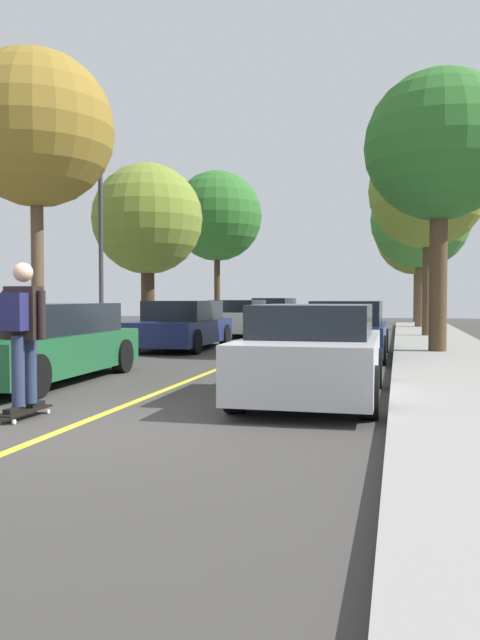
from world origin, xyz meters
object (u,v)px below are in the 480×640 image
at_px(parked_car_left_far, 239,318).
at_px(street_tree_left_far, 217,216).
at_px(skateboard, 25,411).
at_px(skateboarder, 22,327).
at_px(parked_car_left_near, 183,325).
at_px(street_tree_right_near, 427,190).
at_px(parked_car_left_nearest, 42,343).
at_px(parked_car_left_farthest, 275,313).
at_px(street_tree_right_nearest, 440,147).
at_px(street_tree_left_near, 147,220).
at_px(parked_car_right_nearest, 314,353).
at_px(street_tree_right_farthest, 416,235).
at_px(parked_car_right_near, 348,330).
at_px(street_tree_right_far, 420,220).
at_px(street_tree_left_nearest, 36,130).
at_px(streetlamp, 101,220).

height_order(parked_car_left_far, street_tree_left_far, street_tree_left_far).
xyz_separation_m(skateboard, skateboarder, (-0.00, -0.03, 1.01)).
xyz_separation_m(parked_car_left_near, street_tree_right_near, (6.82, 5.93, 4.49)).
height_order(parked_car_left_nearest, street_tree_right_near, street_tree_right_near).
xyz_separation_m(parked_car_left_nearest, parked_car_left_farthest, (0.00, 20.70, 0.04)).
bearing_deg(street_tree_right_nearest, street_tree_right_near, 90.00).
relative_size(street_tree_left_near, skateboarder, 3.25).
bearing_deg(parked_car_right_nearest, skateboard, -144.24).
distance_m(parked_car_right_nearest, street_tree_right_near, 14.66).
xyz_separation_m(parked_car_right_nearest, street_tree_left_near, (-6.82, 10.36, 3.33)).
bearing_deg(street_tree_right_farthest, street_tree_right_nearest, -90.00).
relative_size(parked_car_left_far, parked_car_right_near, 0.92).
bearing_deg(street_tree_right_far, parked_car_left_near, -118.02).
bearing_deg(parked_car_left_near, street_tree_right_farthest, 70.74).
distance_m(parked_car_right_near, street_tree_left_near, 8.61).
height_order(parked_car_right_nearest, street_tree_right_farthest, street_tree_right_farthest).
height_order(parked_car_left_nearest, parked_car_right_nearest, parked_car_right_nearest).
xyz_separation_m(parked_car_left_near, parked_car_left_far, (0.00, 6.35, 0.01)).
xyz_separation_m(street_tree_left_nearest, street_tree_left_near, (0.00, 6.47, -1.25)).
relative_size(parked_car_left_nearest, street_tree_right_nearest, 0.68).
bearing_deg(parked_car_left_far, parked_car_left_farthest, 90.00).
height_order(parked_car_right_near, street_tree_left_near, street_tree_left_near).
bearing_deg(street_tree_right_farthest, street_tree_left_near, -117.62).
relative_size(parked_car_right_near, street_tree_left_far, 0.64).
bearing_deg(street_tree_right_far, parked_car_right_nearest, -95.76).
height_order(street_tree_left_far, skateboard, street_tree_left_far).
distance_m(street_tree_left_near, street_tree_right_nearest, 9.52).
relative_size(parked_car_left_nearest, streetlamp, 0.79).
bearing_deg(street_tree_right_far, skateboard, -102.86).
xyz_separation_m(parked_car_left_farthest, skateboarder, (1.58, -23.67, 0.39)).
bearing_deg(parked_car_left_far, street_tree_left_far, 116.12).
bearing_deg(skateboard, street_tree_right_far, 77.14).
relative_size(parked_car_left_nearest, skateboarder, 2.66).
bearing_deg(street_tree_left_far, street_tree_right_far, 13.93).
bearing_deg(skateboarder, parked_car_left_near, 98.83).
relative_size(parked_car_left_far, street_tree_right_farthest, 0.59).
distance_m(parked_car_left_far, streetlamp, 8.53).
xyz_separation_m(parked_car_left_near, parked_car_right_near, (4.73, -1.58, -0.00)).
distance_m(street_tree_left_far, skateboarder, 21.48).
relative_size(street_tree_right_near, streetlamp, 1.19).
distance_m(parked_car_right_nearest, skateboard, 3.93).
distance_m(parked_car_right_nearest, street_tree_left_far, 20.19).
height_order(street_tree_right_near, street_tree_right_far, street_tree_right_far).
bearing_deg(parked_car_right_nearest, parked_car_right_near, 90.00).
height_order(parked_car_left_farthest, parked_car_right_nearest, parked_car_left_farthest).
distance_m(street_tree_right_nearest, streetlamp, 8.75).
relative_size(parked_car_left_nearest, skateboard, 5.50).
distance_m(parked_car_left_far, skateboard, 16.57).
relative_size(parked_car_left_farthest, street_tree_left_near, 0.81).
relative_size(parked_car_right_nearest, streetlamp, 0.68).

